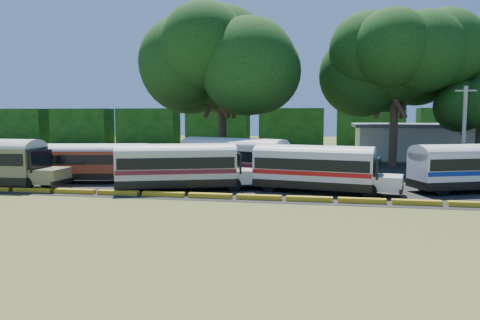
% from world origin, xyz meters
% --- Properties ---
extents(ground, '(160.00, 160.00, 0.00)m').
position_xyz_m(ground, '(0.00, 0.00, 0.00)').
color(ground, '#43551C').
rests_on(ground, ground).
extents(asphalt_strip, '(64.00, 24.00, 0.02)m').
position_xyz_m(asphalt_strip, '(1.00, 12.00, 0.01)').
color(asphalt_strip, black).
rests_on(asphalt_strip, ground).
extents(curb, '(53.70, 0.45, 0.30)m').
position_xyz_m(curb, '(-0.00, 1.00, 0.15)').
color(curb, gold).
rests_on(curb, ground).
extents(terminal_building, '(19.00, 9.00, 4.00)m').
position_xyz_m(terminal_building, '(18.00, 30.00, 2.03)').
color(terminal_building, silver).
rests_on(terminal_building, ground).
extents(treeline_backdrop, '(130.00, 4.00, 6.00)m').
position_xyz_m(treeline_backdrop, '(0.00, 48.00, 3.00)').
color(treeline_backdrop, black).
rests_on(treeline_backdrop, ground).
extents(bus_red, '(9.20, 4.03, 2.94)m').
position_xyz_m(bus_red, '(-11.03, 5.87, 1.68)').
color(bus_red, black).
rests_on(bus_red, ground).
extents(bus_cream_west, '(9.88, 5.42, 3.17)m').
position_xyz_m(bus_cream_west, '(-4.21, 3.37, 1.79)').
color(bus_cream_west, black).
rests_on(bus_cream_west, ground).
extents(bus_cream_east, '(10.36, 5.97, 3.34)m').
position_xyz_m(bus_cream_east, '(-1.26, 8.04, 1.89)').
color(bus_cream_east, black).
rests_on(bus_cream_east, ground).
extents(bus_white_red, '(9.71, 4.05, 3.11)m').
position_xyz_m(bus_white_red, '(4.84, 4.31, 1.76)').
color(bus_white_red, black).
rests_on(bus_white_red, ground).
extents(bus_white_blue, '(9.86, 5.79, 3.18)m').
position_xyz_m(bus_white_blue, '(14.99, 6.37, 1.80)').
color(bus_white_blue, black).
rests_on(bus_white_blue, ground).
extents(tree_west, '(13.14, 13.14, 15.46)m').
position_xyz_m(tree_west, '(-4.50, 17.84, 10.62)').
color(tree_west, '#34281A').
rests_on(tree_west, ground).
extents(tree_center, '(11.75, 11.75, 14.86)m').
position_xyz_m(tree_center, '(11.91, 21.59, 10.51)').
color(tree_center, '#34281A').
rests_on(tree_center, ground).
extents(utility_pole, '(1.60, 0.30, 7.34)m').
position_xyz_m(utility_pole, '(16.27, 13.72, 3.78)').
color(utility_pole, gray).
rests_on(utility_pole, ground).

